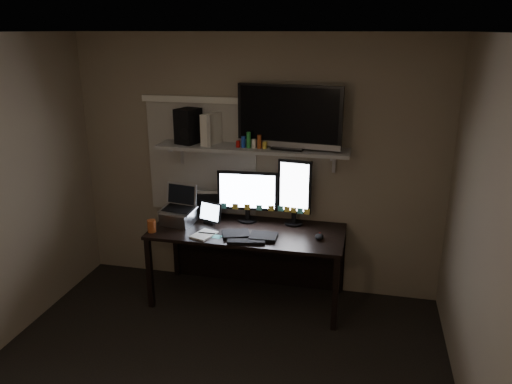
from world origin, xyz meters
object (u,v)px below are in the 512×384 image
(monitor_portrait, at_px, (295,192))
(tablet, at_px, (210,213))
(laptop, at_px, (178,206))
(desk, at_px, (250,242))
(tv, at_px, (289,117))
(mouse, at_px, (319,237))
(cup, at_px, (152,226))
(game_console, at_px, (211,129))
(monitor_landscape, at_px, (247,196))
(keyboard, at_px, (250,236))
(speaker, at_px, (188,126))

(monitor_portrait, height_order, tablet, monitor_portrait)
(laptop, bearing_deg, desk, 19.43)
(laptop, xyz_separation_m, tv, (1.03, 0.19, 0.86))
(desk, relative_size, tv, 1.88)
(tv, bearing_deg, desk, -161.64)
(mouse, height_order, laptop, laptop)
(cup, height_order, game_console, game_console)
(monitor_landscape, height_order, game_console, game_console)
(monitor_portrait, xyz_separation_m, game_console, (-0.80, -0.02, 0.57))
(monitor_portrait, relative_size, laptop, 1.76)
(desk, xyz_separation_m, monitor_landscape, (-0.05, 0.10, 0.43))
(mouse, bearing_deg, keyboard, -172.49)
(desk, relative_size, game_console, 6.12)
(desk, xyz_separation_m, tablet, (-0.39, -0.04, 0.29))
(tablet, bearing_deg, keyboard, -9.43)
(game_console, bearing_deg, cup, -116.72)
(monitor_landscape, height_order, tv, tv)
(monitor_portrait, distance_m, keyboard, 0.61)
(monitor_portrait, distance_m, speaker, 1.19)
(keyboard, relative_size, mouse, 4.29)
(keyboard, xyz_separation_m, tv, (0.28, 0.35, 1.02))
(speaker, bearing_deg, mouse, 6.02)
(keyboard, bearing_deg, tablet, 140.34)
(desk, relative_size, mouse, 15.17)
(tv, bearing_deg, monitor_portrait, 48.34)
(cup, bearing_deg, tablet, 34.24)
(desk, xyz_separation_m, mouse, (0.68, -0.18, 0.20))
(game_console, relative_size, speaker, 0.89)
(mouse, xyz_separation_m, game_console, (-1.08, 0.29, 0.88))
(monitor_landscape, bearing_deg, cup, -153.71)
(cup, distance_m, tv, 1.60)
(desk, distance_m, speaker, 1.26)
(monitor_landscape, relative_size, tablet, 2.33)
(game_console, bearing_deg, monitor_landscape, 16.86)
(laptop, distance_m, cup, 0.32)
(monitor_landscape, xyz_separation_m, tv, (0.40, -0.03, 0.78))
(monitor_portrait, relative_size, game_console, 2.19)
(mouse, bearing_deg, desk, 163.08)
(monitor_landscape, xyz_separation_m, tablet, (-0.33, -0.15, -0.15))
(cup, bearing_deg, game_console, 45.97)
(laptop, height_order, tv, tv)
(mouse, relative_size, speaker, 0.36)
(speaker, bearing_deg, tv, 16.46)
(mouse, bearing_deg, cup, -175.18)
(mouse, distance_m, tablet, 1.08)
(monitor_landscape, distance_m, laptop, 0.67)
(mouse, height_order, speaker, speaker)
(monitor_portrait, height_order, tv, tv)
(monitor_portrait, relative_size, tv, 0.67)
(monitor_landscape, distance_m, mouse, 0.82)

